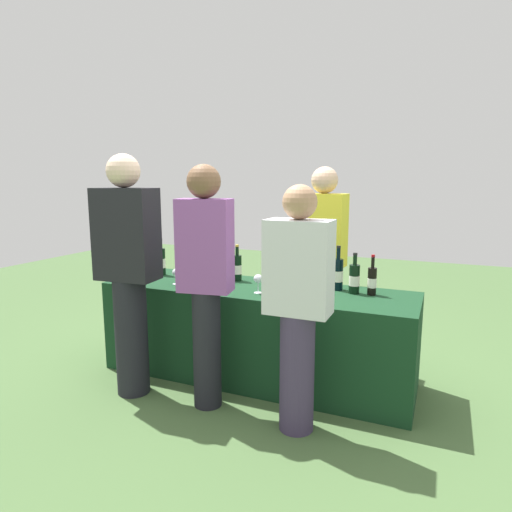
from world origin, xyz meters
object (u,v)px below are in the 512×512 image
(wine_glass_2, at_px, (220,276))
(wine_bottle_0, at_px, (161,261))
(wine_bottle_3, at_px, (226,266))
(wine_bottle_4, at_px, (237,268))
(wine_bottle_6, at_px, (354,279))
(wine_glass_1, at_px, (199,273))
(wine_glass_0, at_px, (176,273))
(guest_1, at_px, (206,277))
(wine_bottle_7, at_px, (372,281))
(server_pouring, at_px, (323,256))
(guest_0, at_px, (128,268))
(wine_bottle_5, at_px, (338,274))
(wine_bottle_1, at_px, (191,265))
(wine_bottle_2, at_px, (214,265))
(guest_2, at_px, (298,303))
(wine_glass_3, at_px, (258,280))

(wine_glass_2, bearing_deg, wine_bottle_0, 160.96)
(wine_bottle_0, distance_m, wine_bottle_3, 0.62)
(wine_bottle_4, bearing_deg, wine_bottle_6, -2.31)
(wine_bottle_0, bearing_deg, wine_glass_1, -20.03)
(wine_glass_0, distance_m, wine_glass_2, 0.39)
(wine_bottle_6, bearing_deg, guest_1, -142.22)
(wine_bottle_7, xyz_separation_m, server_pouring, (-0.50, 0.48, 0.08))
(server_pouring, bearing_deg, guest_0, 52.59)
(wine_bottle_3, xyz_separation_m, wine_bottle_4, (0.10, 0.02, -0.01))
(wine_bottle_4, height_order, wine_bottle_5, wine_bottle_5)
(wine_bottle_1, relative_size, wine_bottle_6, 1.10)
(wine_glass_1, bearing_deg, wine_bottle_6, 8.89)
(wine_bottle_0, bearing_deg, guest_1, -38.85)
(wine_bottle_2, bearing_deg, wine_bottle_6, -0.63)
(wine_bottle_1, distance_m, guest_2, 1.35)
(wine_bottle_4, bearing_deg, wine_bottle_3, -170.86)
(guest_0, height_order, guest_1, guest_0)
(wine_glass_1, distance_m, guest_0, 0.61)
(wine_bottle_1, height_order, wine_bottle_7, wine_bottle_1)
(wine_bottle_2, relative_size, wine_bottle_5, 0.99)
(wine_bottle_6, xyz_separation_m, guest_1, (-0.87, -0.68, 0.08))
(wine_glass_1, relative_size, wine_glass_3, 0.90)
(wine_bottle_0, height_order, wine_glass_3, wine_bottle_0)
(wine_glass_0, distance_m, guest_2, 1.26)
(wine_bottle_4, bearing_deg, wine_bottle_1, -167.87)
(wine_bottle_6, xyz_separation_m, wine_bottle_7, (0.13, 0.01, -0.01))
(guest_2, bearing_deg, wine_glass_0, 159.03)
(wine_glass_0, xyz_separation_m, guest_2, (1.17, -0.45, 0.00))
(wine_bottle_6, relative_size, guest_1, 0.18)
(wine_glass_1, xyz_separation_m, guest_1, (0.34, -0.49, 0.10))
(wine_bottle_3, distance_m, wine_bottle_5, 0.94)
(guest_0, bearing_deg, wine_glass_1, 59.04)
(wine_bottle_6, bearing_deg, wine_bottle_4, 177.69)
(wine_bottle_0, distance_m, wine_bottle_5, 1.56)
(wine_bottle_4, distance_m, wine_glass_3, 0.45)
(wine_glass_1, xyz_separation_m, wine_glass_3, (0.56, -0.08, 0.01))
(wine_bottle_6, distance_m, server_pouring, 0.61)
(wine_glass_3, height_order, guest_1, guest_1)
(wine_glass_1, distance_m, wine_glass_3, 0.56)
(wine_bottle_0, distance_m, wine_bottle_2, 0.52)
(wine_bottle_4, distance_m, wine_glass_0, 0.50)
(server_pouring, height_order, guest_0, guest_0)
(wine_bottle_6, bearing_deg, guest_2, -105.66)
(wine_bottle_7, bearing_deg, guest_2, -114.29)
(wine_glass_0, bearing_deg, wine_bottle_3, 44.45)
(wine_glass_0, distance_m, wine_glass_1, 0.18)
(wine_bottle_4, distance_m, wine_bottle_5, 0.84)
(guest_1, bearing_deg, wine_bottle_3, 96.42)
(wine_bottle_4, distance_m, guest_1, 0.73)
(wine_bottle_6, height_order, wine_glass_2, wine_bottle_6)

